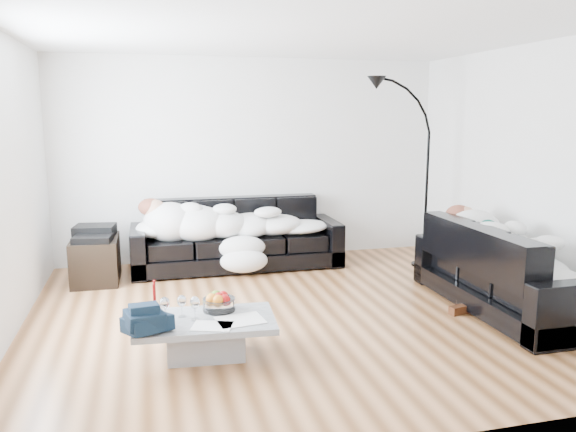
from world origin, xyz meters
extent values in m
plane|color=brown|center=(0.00, 0.00, 0.00)|extent=(5.00, 5.00, 0.00)
cube|color=silver|center=(0.00, 2.25, 1.30)|extent=(5.00, 0.02, 2.60)
cube|color=silver|center=(-2.50, 0.00, 1.30)|extent=(0.02, 4.50, 2.60)
cube|color=silver|center=(2.50, 0.00, 1.30)|extent=(0.02, 4.50, 2.60)
plane|color=white|center=(0.00, 0.00, 2.60)|extent=(5.00, 5.00, 0.00)
cube|color=black|center=(-0.28, 1.79, 0.42)|extent=(2.56, 0.88, 0.84)
cube|color=black|center=(2.03, -0.36, 0.42)|extent=(0.89, 2.08, 0.84)
ellipsoid|color=#0C5546|center=(1.97, 0.28, 0.72)|extent=(0.42, 0.38, 0.20)
cube|color=#939699|center=(-0.94, -0.77, 0.16)|extent=(1.12, 0.71, 0.31)
cylinder|color=white|center=(-0.81, -0.61, 0.40)|extent=(0.29, 0.29, 0.16)
cylinder|color=white|center=(-1.11, -0.68, 0.40)|extent=(0.08, 0.08, 0.17)
cylinder|color=white|center=(-1.25, -0.74, 0.41)|extent=(0.08, 0.08, 0.19)
cylinder|color=white|center=(-1.02, -0.78, 0.41)|extent=(0.08, 0.08, 0.18)
cylinder|color=maroon|center=(-1.32, -0.57, 0.44)|extent=(0.05, 0.05, 0.25)
cylinder|color=maroon|center=(-1.32, -0.52, 0.45)|extent=(0.05, 0.05, 0.26)
cube|color=silver|center=(-0.68, -0.88, 0.32)|extent=(0.39, 0.32, 0.01)
cube|color=silver|center=(-0.91, -0.95, 0.32)|extent=(0.35, 0.30, 0.01)
cube|color=black|center=(-1.94, 1.58, 0.25)|extent=(0.51, 0.74, 0.51)
cube|color=black|center=(-1.94, 1.58, 0.57)|extent=(0.48, 0.40, 0.13)
camera|label=1|loc=(-1.33, -4.98, 1.90)|focal=35.00mm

